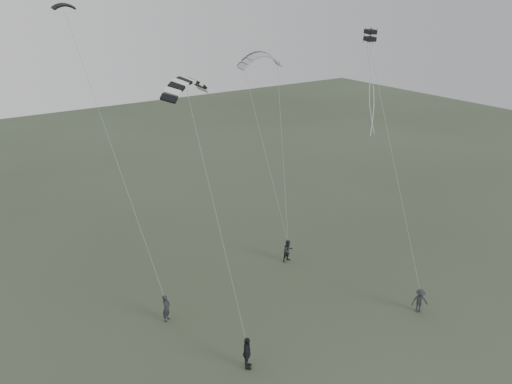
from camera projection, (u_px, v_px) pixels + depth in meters
ground at (291, 336)px, 29.81m from camera, size 140.00×140.00×0.00m
flyer_left at (166, 308)px, 30.90m from camera, size 0.78×0.74×1.79m
flyer_right at (288, 251)px, 37.81m from camera, size 0.88×0.71×1.74m
flyer_center at (247, 353)px, 26.91m from camera, size 1.02×1.22×1.95m
flyer_far at (420, 301)px, 31.76m from camera, size 1.22×1.05×1.64m
kite_dark_small at (64, 5)px, 28.32m from camera, size 1.33×0.63×0.55m
kite_pale_large at (261, 55)px, 37.21m from camera, size 3.66×1.46×1.62m
kite_striped at (186, 80)px, 25.33m from camera, size 3.46×2.52×1.44m
kite_box at (370, 35)px, 31.81m from camera, size 0.69×0.75×0.76m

